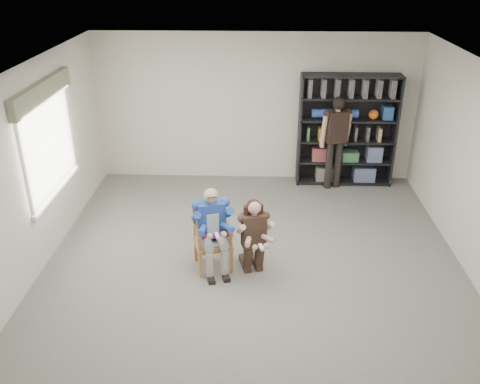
# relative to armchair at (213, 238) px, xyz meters

# --- Properties ---
(room_shell) EXTENTS (6.00, 7.00, 2.80)m
(room_shell) POSITION_rel_armchair_xyz_m (0.57, -0.31, 0.93)
(room_shell) COLOR silver
(room_shell) RESTS_ON ground
(floor) EXTENTS (6.00, 7.00, 0.01)m
(floor) POSITION_rel_armchair_xyz_m (0.57, -0.31, -0.47)
(floor) COLOR #5E5C57
(floor) RESTS_ON ground
(window_left) EXTENTS (0.16, 2.00, 1.75)m
(window_left) POSITION_rel_armchair_xyz_m (-2.38, 0.69, 1.16)
(window_left) COLOR white
(window_left) RESTS_ON room_shell
(armchair) EXTENTS (0.67, 0.66, 0.94)m
(armchair) POSITION_rel_armchair_xyz_m (0.00, 0.00, 0.00)
(armchair) COLOR brown
(armchair) RESTS_ON floor
(seated_man) EXTENTS (0.71, 0.85, 1.23)m
(seated_man) POSITION_rel_armchair_xyz_m (0.00, 0.00, 0.14)
(seated_man) COLOR navy
(seated_man) RESTS_ON floor
(kneeling_woman) EXTENTS (0.66, 0.86, 1.12)m
(kneeling_woman) POSITION_rel_armchair_xyz_m (0.58, -0.12, 0.09)
(kneeling_woman) COLOR #322318
(kneeling_woman) RESTS_ON floor
(bookshelf) EXTENTS (1.80, 0.38, 2.10)m
(bookshelf) POSITION_rel_armchair_xyz_m (2.27, 2.97, 0.58)
(bookshelf) COLOR black
(bookshelf) RESTS_ON floor
(standing_man) EXTENTS (0.61, 0.46, 1.76)m
(standing_man) POSITION_rel_armchair_xyz_m (2.04, 2.75, 0.41)
(standing_man) COLOR black
(standing_man) RESTS_ON floor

